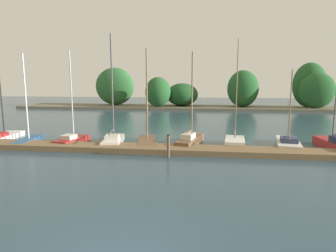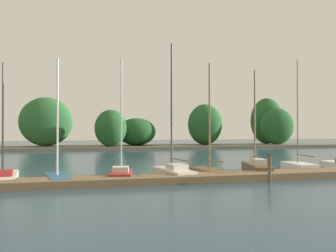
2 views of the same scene
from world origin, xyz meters
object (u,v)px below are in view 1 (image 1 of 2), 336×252
at_px(sailboat_1, 28,139).
at_px(sailboat_2, 73,139).
at_px(mooring_piling_1, 168,146).
at_px(sailboat_0, 3,136).
at_px(sailboat_7, 288,143).
at_px(sailboat_3, 113,139).
at_px(sailboat_6, 235,141).
at_px(sailboat_8, 333,144).
at_px(sailboat_5, 191,139).
at_px(sailboat_4, 147,140).

height_order(sailboat_1, sailboat_2, sailboat_2).
bearing_deg(sailboat_1, mooring_piling_1, -114.28).
xyz_separation_m(sailboat_0, sailboat_7, (20.90, 0.16, 0.03)).
xyz_separation_m(sailboat_2, sailboat_3, (2.92, 0.20, 0.07)).
bearing_deg(sailboat_6, sailboat_8, -86.35).
height_order(sailboat_2, sailboat_6, sailboat_6).
bearing_deg(sailboat_1, sailboat_8, -98.60).
height_order(sailboat_1, sailboat_5, sailboat_5).
height_order(sailboat_0, sailboat_6, sailboat_6).
xyz_separation_m(sailboat_2, sailboat_5, (8.33, 0.70, 0.07)).
relative_size(sailboat_6, mooring_piling_1, 5.28).
distance_m(sailboat_5, sailboat_7, 6.55).
bearing_deg(sailboat_4, sailboat_3, 85.76).
bearing_deg(sailboat_1, sailboat_3, -96.52).
bearing_deg(sailboat_3, sailboat_1, 83.81).
bearing_deg(sailboat_4, sailboat_0, 76.86).
height_order(sailboat_1, mooring_piling_1, sailboat_1).
distance_m(sailboat_3, sailboat_5, 5.43).
bearing_deg(sailboat_7, sailboat_0, 101.97).
relative_size(sailboat_1, sailboat_8, 1.02).
height_order(sailboat_4, sailboat_5, sailboat_4).
bearing_deg(sailboat_8, sailboat_2, 87.91).
height_order(sailboat_0, sailboat_4, sailboat_4).
relative_size(sailboat_3, sailboat_8, 1.23).
distance_m(sailboat_2, sailboat_3, 2.93).
relative_size(sailboat_5, sailboat_7, 1.23).
xyz_separation_m(sailboat_5, sailboat_6, (3.00, 0.02, -0.07)).
distance_m(sailboat_2, sailboat_4, 5.32).
distance_m(sailboat_3, sailboat_4, 2.40).
relative_size(sailboat_7, mooring_piling_1, 3.83).
height_order(sailboat_1, sailboat_6, sailboat_6).
xyz_separation_m(sailboat_1, sailboat_3, (6.16, 0.43, 0.09)).
bearing_deg(sailboat_6, sailboat_5, 96.55).
height_order(sailboat_3, sailboat_6, sailboat_3).
xyz_separation_m(sailboat_1, sailboat_7, (18.11, 1.19, -0.02)).
relative_size(sailboat_0, sailboat_8, 1.00).
relative_size(sailboat_6, sailboat_8, 1.15).
bearing_deg(sailboat_1, sailboat_5, -95.91).
bearing_deg(mooring_piling_1, sailboat_2, 158.82).
relative_size(sailboat_0, mooring_piling_1, 4.58).
xyz_separation_m(sailboat_0, sailboat_1, (2.79, -1.03, 0.05)).
relative_size(sailboat_4, sailboat_6, 0.93).
bearing_deg(sailboat_3, sailboat_5, -94.88).
distance_m(sailboat_4, sailboat_6, 6.04).
xyz_separation_m(sailboat_1, mooring_piling_1, (10.45, -2.57, 0.36)).
distance_m(sailboat_6, sailboat_8, 6.20).
bearing_deg(sailboat_4, sailboat_2, 83.83).
distance_m(sailboat_0, mooring_piling_1, 13.73).
height_order(sailboat_7, sailboat_8, sailboat_8).
distance_m(sailboat_1, sailboat_2, 3.25).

